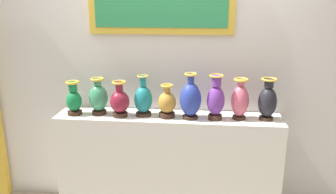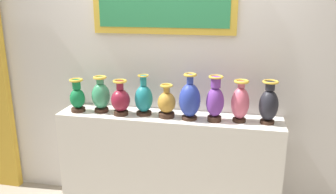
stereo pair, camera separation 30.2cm
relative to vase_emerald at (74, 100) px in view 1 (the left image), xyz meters
The scene contains 11 objects.
display_shelf 1.07m from the vase_emerald, ahead, with size 2.04×0.37×0.99m, color silver.
back_wall 0.97m from the vase_emerald, 19.05° to the left, with size 4.47×0.14×2.96m.
vase_emerald is the anchor object (origin of this frame).
vase_jade 0.22m from the vase_emerald, ahead, with size 0.17×0.17×0.34m.
vase_burgundy 0.43m from the vase_emerald, ahead, with size 0.17×0.17×0.33m.
vase_teal 0.63m from the vase_emerald, ahead, with size 0.16×0.16×0.37m.
vase_ochre 0.85m from the vase_emerald, ahead, with size 0.16×0.16×0.30m.
vase_cobalt 1.06m from the vase_emerald, ahead, with size 0.19×0.19×0.41m.
vase_violet 1.28m from the vase_emerald, ahead, with size 0.15×0.15×0.40m.
vase_rose 1.49m from the vase_emerald, ahead, with size 0.15×0.15×0.37m.
vase_onyx 1.72m from the vase_emerald, ahead, with size 0.16×0.16×0.37m.
Camera 1 is at (0.31, -2.89, 2.01)m, focal length 36.29 mm.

